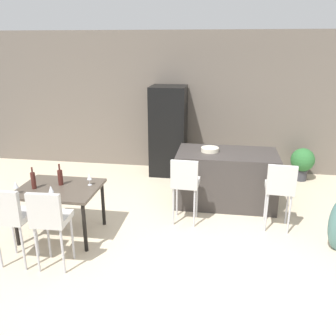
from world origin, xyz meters
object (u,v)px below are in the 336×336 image
wine_glass_left (16,185)px  bar_chair_middle (280,186)px  potted_plant (302,161)px  fruit_bowl (210,150)px  wine_bottle_near (60,177)px  bar_chair_left (185,181)px  refrigerator (168,131)px  wine_glass_middle (51,189)px  kitchen_island (226,178)px  dining_chair_near (11,214)px  wine_glass_right (89,177)px  dining_chair_far (50,217)px  wine_bottle_far (33,180)px  dining_table (59,192)px

wine_glass_left → bar_chair_middle: bearing=14.4°
wine_glass_left → potted_plant: wine_glass_left is taller
fruit_bowl → potted_plant: bearing=36.3°
wine_bottle_near → fruit_bowl: wine_bottle_near is taller
bar_chair_left → refrigerator: (-0.59, 2.20, 0.22)m
bar_chair_middle → wine_glass_middle: bar_chair_middle is taller
kitchen_island → dining_chair_near: bearing=-138.7°
wine_glass_middle → refrigerator: bearing=71.8°
kitchen_island → wine_glass_right: (-1.93, -1.31, 0.40)m
dining_chair_far → wine_bottle_near: (-0.26, 0.90, 0.16)m
wine_glass_middle → dining_chair_near: bearing=-126.2°
wine_glass_left → dining_chair_near: bearing=-67.5°
wine_bottle_far → fruit_bowl: bearing=33.5°
dining_chair_near → wine_bottle_far: bearing=95.6°
dining_table → fruit_bowl: bearing=35.9°
wine_glass_left → bar_chair_left: bearing=22.7°
wine_glass_right → dining_chair_near: bearing=-124.2°
bar_chair_middle → refrigerator: size_ratio=0.57×
dining_table → bar_chair_middle: bearing=11.4°
dining_table → fruit_bowl: size_ratio=3.73×
dining_table → wine_glass_middle: (0.07, -0.36, 0.20)m
wine_bottle_near → bar_chair_left: bearing=16.8°
refrigerator → fruit_bowl: size_ratio=6.21×
bar_chair_left → dining_table: bearing=-160.1°
kitchen_island → dining_table: size_ratio=1.51×
wine_glass_left → fruit_bowl: fruit_bowl is taller
bar_chair_middle → wine_glass_left: (-3.55, -0.91, 0.17)m
dining_table → refrigerator: bearing=68.3°
dining_table → dining_chair_far: size_ratio=1.05×
bar_chair_middle → dining_chair_near: same height
bar_chair_middle → dining_table: bar_chair_middle is taller
wine_bottle_far → refrigerator: (1.44, 2.91, 0.06)m
kitchen_island → dining_table: 2.76m
bar_chair_left → wine_glass_right: size_ratio=6.03×
dining_chair_near → refrigerator: 3.87m
dining_table → wine_glass_right: wine_glass_right is taller
refrigerator → dining_chair_near: bearing=-110.7°
wine_glass_right → dining_table: bearing=-158.9°
kitchen_island → refrigerator: size_ratio=0.91×
wine_glass_left → wine_bottle_near: bearing=40.9°
bar_chair_middle → potted_plant: size_ratio=1.58×
bar_chair_left → wine_bottle_near: bearing=-163.2°
wine_bottle_far → wine_glass_right: (0.72, 0.24, 0.00)m
fruit_bowl → kitchen_island: bearing=-1.5°
refrigerator → bar_chair_left: bearing=-74.9°
kitchen_island → wine_bottle_near: 2.74m
refrigerator → potted_plant: 2.79m
dining_table → wine_glass_left: 0.58m
wine_bottle_near → potted_plant: 4.74m
bar_chair_middle → dining_table: bearing=-168.6°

